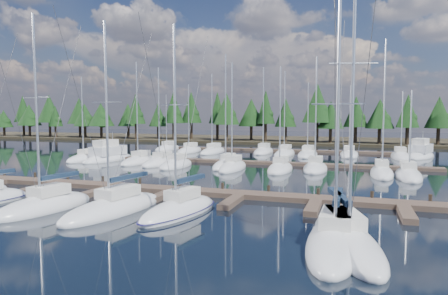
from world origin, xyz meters
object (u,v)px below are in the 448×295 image
(front_sailboat_5, at_px, (346,240))
(motor_yacht_right, at_px, (421,154))
(front_sailboat_2, at_px, (45,206))
(front_sailboat_4, at_px, (180,210))
(motor_yacht_left, at_px, (108,157))
(main_dock, at_px, (172,191))
(front_sailboat_6, at_px, (335,240))
(front_sailboat_3, at_px, (114,208))

(front_sailboat_5, bearing_deg, motor_yacht_right, 78.10)
(front_sailboat_2, bearing_deg, front_sailboat_4, 10.75)
(motor_yacht_right, bearing_deg, front_sailboat_4, -114.84)
(front_sailboat_2, bearing_deg, motor_yacht_left, 116.55)
(main_dock, distance_m, front_sailboat_6, 16.89)
(front_sailboat_2, xyz_separation_m, motor_yacht_right, (30.58, 47.34, 0.25))
(motor_yacht_left, relative_size, motor_yacht_right, 0.99)
(front_sailboat_4, height_order, front_sailboat_6, front_sailboat_4)
(front_sailboat_2, height_order, front_sailboat_5, front_sailboat_5)
(front_sailboat_2, relative_size, front_sailboat_5, 0.86)
(front_sailboat_2, bearing_deg, main_dock, 53.54)
(front_sailboat_6, distance_m, motor_yacht_right, 50.17)
(front_sailboat_6, relative_size, motor_yacht_right, 1.24)
(motor_yacht_right, bearing_deg, main_dock, -122.09)
(main_dock, relative_size, front_sailboat_3, 3.23)
(front_sailboat_4, bearing_deg, front_sailboat_3, -169.29)
(front_sailboat_5, relative_size, front_sailboat_6, 1.27)
(front_sailboat_3, bearing_deg, motor_yacht_right, 61.11)
(main_dock, relative_size, motor_yacht_left, 4.23)
(main_dock, height_order, front_sailboat_3, front_sailboat_3)
(front_sailboat_2, xyz_separation_m, front_sailboat_5, (20.29, -1.51, 0.01))
(front_sailboat_6, bearing_deg, front_sailboat_5, 16.09)
(main_dock, xyz_separation_m, front_sailboat_6, (13.84, -9.69, 0.07))
(motor_yacht_right, bearing_deg, motor_yacht_left, -156.54)
(front_sailboat_4, relative_size, front_sailboat_6, 1.02)
(front_sailboat_2, height_order, front_sailboat_4, front_sailboat_2)
(front_sailboat_2, distance_m, motor_yacht_right, 56.36)
(main_dock, bearing_deg, motor_yacht_right, 57.91)
(main_dock, relative_size, front_sailboat_4, 3.31)
(front_sailboat_4, bearing_deg, front_sailboat_6, -18.63)
(front_sailboat_3, xyz_separation_m, front_sailboat_6, (14.79, -2.61, -0.00))
(front_sailboat_5, distance_m, motor_yacht_right, 49.92)
(front_sailboat_2, bearing_deg, motor_yacht_right, 57.14)
(main_dock, xyz_separation_m, motor_yacht_right, (24.65, 39.31, 0.34))
(front_sailboat_3, xyz_separation_m, front_sailboat_5, (15.30, -2.46, 0.03))
(front_sailboat_3, height_order, front_sailboat_4, front_sailboat_3)
(front_sailboat_2, bearing_deg, front_sailboat_5, -4.25)
(front_sailboat_5, xyz_separation_m, front_sailboat_6, (-0.51, -0.15, -0.03))
(front_sailboat_4, xyz_separation_m, motor_yacht_left, (-23.49, 26.19, 0.26))
(front_sailboat_6, distance_m, motor_yacht_left, 44.93)
(front_sailboat_5, height_order, motor_yacht_left, front_sailboat_5)
(main_dock, bearing_deg, front_sailboat_4, -60.15)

